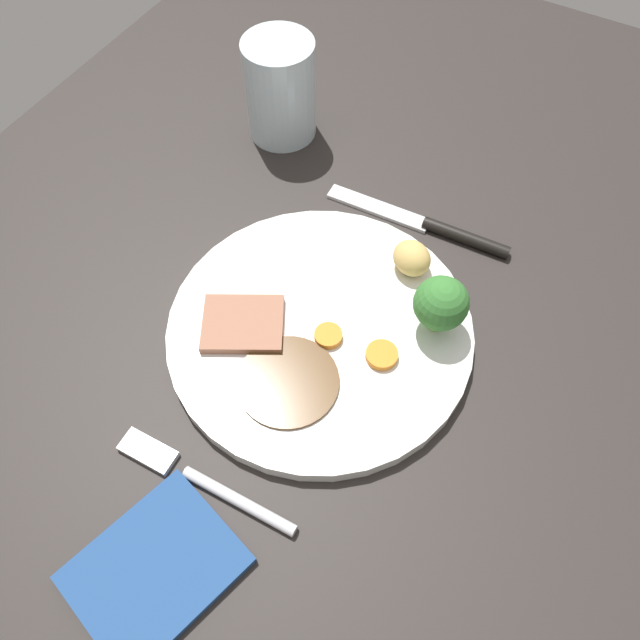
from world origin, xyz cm
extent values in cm
cube|color=#2B2623|center=(0.00, 0.00, 1.80)|extent=(120.00, 84.00, 3.60)
cylinder|color=white|center=(1.93, -0.60, 4.30)|extent=(26.05, 26.05, 1.40)
cylinder|color=#563819|center=(-3.93, -0.94, 5.15)|extent=(8.30, 8.30, 0.30)
cube|color=#9E664C|center=(-1.25, 5.08, 5.40)|extent=(8.05, 8.56, 0.80)
ellipsoid|color=#D8B260|center=(11.29, -4.62, 6.41)|extent=(4.55, 4.72, 2.82)
cylinder|color=orange|center=(1.83, -6.46, 5.33)|extent=(2.67, 2.67, 0.65)
cylinder|color=orange|center=(1.29, -1.75, 5.32)|extent=(2.36, 2.36, 0.64)
cylinder|color=#8CB766|center=(6.81, -9.04, 5.88)|extent=(1.42, 1.42, 1.76)
sphere|color=#387A33|center=(6.81, -9.04, 8.35)|extent=(4.55, 4.55, 4.55)
cylinder|color=silver|center=(-13.67, -2.50, 4.05)|extent=(1.14, 9.52, 0.90)
cube|color=silver|center=(-13.88, 5.75, 3.90)|extent=(2.11, 4.55, 0.60)
cylinder|color=black|center=(17.72, -7.55, 4.20)|extent=(1.60, 8.55, 1.20)
cube|color=silver|center=(17.29, 1.44, 3.80)|extent=(2.20, 10.57, 0.40)
cylinder|color=silver|center=(22.50, 15.60, 8.82)|extent=(7.22, 7.22, 10.44)
cube|color=navy|center=(-20.53, 0.40, 4.00)|extent=(13.09, 11.74, 0.80)
camera|label=1|loc=(-22.35, -14.25, 50.39)|focal=35.30mm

